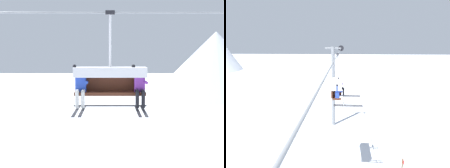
{
  "view_description": "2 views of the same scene",
  "coord_description": "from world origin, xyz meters",
  "views": [
    {
      "loc": [
        1.92,
        -11.17,
        7.19
      ],
      "look_at": [
        1.93,
        -0.66,
        6.18
      ],
      "focal_mm": 55.0,
      "sensor_mm": 36.0,
      "label": 1
    },
    {
      "loc": [
        -8.58,
        -1.3,
        9.24
      ],
      "look_at": [
        1.8,
        -0.83,
        6.55
      ],
      "focal_mm": 28.0,
      "sensor_mm": 36.0,
      "label": 2
    }
  ],
  "objects": [
    {
      "name": "trail_sign",
      "position": [
        1.44,
        -5.11,
        0.9
      ],
      "size": [
        0.36,
        0.08,
        1.6
      ],
      "color": "brown",
      "rests_on": "ground_plane"
    },
    {
      "name": "chairlift_chair",
      "position": [
        1.87,
        -0.73,
        6.42
      ],
      "size": [
        2.2,
        0.74,
        2.84
      ],
      "color": "#512819"
    },
    {
      "name": "lift_cable",
      "position": [
        0.21,
        -0.8,
        8.34
      ],
      "size": [
        19.65,
        0.05,
        0.05
      ],
      "color": "gray"
    },
    {
      "name": "skier_purple",
      "position": [
        2.76,
        -0.94,
        6.14
      ],
      "size": [
        0.48,
        1.7,
        1.34
      ],
      "color": "purple"
    },
    {
      "name": "skier_blue",
      "position": [
        0.97,
        -0.94,
        6.14
      ],
      "size": [
        0.48,
        1.7,
        1.34
      ],
      "color": "#2847B7"
    },
    {
      "name": "lift_tower_far",
      "position": [
        9.04,
        -0.02,
        4.48
      ],
      "size": [
        0.36,
        1.88,
        8.62
      ],
      "color": "gray",
      "rests_on": "ground_plane"
    }
  ]
}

